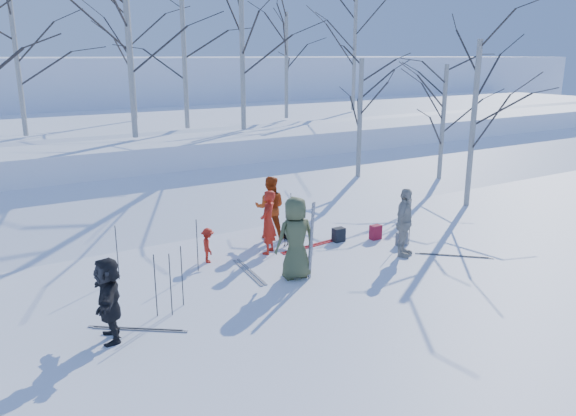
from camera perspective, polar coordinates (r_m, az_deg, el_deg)
ground at (r=13.97m, az=3.26°, el=-6.54°), size 120.00×120.00×0.00m
snow_ramp at (r=19.77m, az=-8.43°, el=0.36°), size 70.00×9.49×4.12m
snow_plateau at (r=28.89m, az=-16.52°, el=6.33°), size 70.00×18.00×2.20m
far_hill at (r=49.26m, az=-23.37°, el=10.36°), size 90.00×30.00×6.00m
skier_olive_center at (r=13.30m, az=0.77°, el=-3.07°), size 1.05×0.75×2.00m
skier_red_north at (r=15.01m, az=-2.04°, el=-1.45°), size 0.75×0.73×1.74m
skier_redor_behind at (r=16.24m, az=-1.83°, el=0.05°), size 1.13×1.09×1.84m
skier_red_seated at (r=14.60m, az=-8.13°, el=-3.78°), size 0.47×0.65×0.91m
skier_cream_east at (r=15.08m, az=11.73°, el=-1.47°), size 1.16×0.93×1.84m
skier_grey_west at (r=11.03m, az=-17.76°, el=-8.82°), size 0.80×1.59×1.64m
dog at (r=15.74m, az=0.31°, el=-3.00°), size 0.58×0.62×0.49m
upright_ski_left at (r=13.23m, az=2.39°, el=-3.41°), size 0.08×0.16×1.90m
upright_ski_right at (r=13.35m, az=2.35°, el=-3.23°), size 0.09×0.23×1.89m
ski_pair_a at (r=11.60m, az=-15.03°, el=-11.79°), size 2.03×2.09×0.02m
ski_pair_b at (r=13.98m, az=-3.96°, el=-6.49°), size 0.63×1.94×0.02m
ski_pair_c at (r=15.66m, az=16.50°, el=-4.67°), size 2.10×2.10×0.02m
ski_pair_d at (r=15.73m, az=2.15°, el=-3.93°), size 0.62×1.94×0.02m
ski_pole_a at (r=11.78m, az=-13.32°, el=-7.69°), size 0.02×0.02×1.34m
ski_pole_b at (r=15.93m, az=0.43°, el=-1.18°), size 0.02×0.02×1.34m
ski_pole_c at (r=11.76m, az=-11.84°, el=-7.64°), size 0.02×0.02×1.34m
ski_pole_d at (r=13.96m, az=-9.21°, el=-3.79°), size 0.02×0.02×1.34m
ski_pole_e at (r=13.90m, az=-16.96°, el=-4.37°), size 0.02×0.02×1.34m
ski_pole_f at (r=16.09m, az=12.29°, el=-1.37°), size 0.02×0.02×1.34m
ski_pole_g at (r=16.15m, az=11.55°, el=-1.27°), size 0.02×0.02×1.34m
ski_pole_h at (r=12.16m, az=-10.72°, el=-6.81°), size 0.02×0.02×1.34m
ski_pole_i at (r=16.35m, az=0.29°, el=-0.75°), size 0.02×0.02×1.34m
backpack_red at (r=16.51m, az=8.89°, el=-2.44°), size 0.32×0.22×0.42m
backpack_grey at (r=16.11m, az=11.48°, el=-3.09°), size 0.30×0.20×0.38m
backpack_dark at (r=16.19m, az=5.16°, el=-2.72°), size 0.34×0.24×0.40m
birch_plateau_a at (r=23.40m, az=-4.68°, el=15.68°), size 5.03×5.03×6.33m
birch_plateau_b at (r=23.67m, az=-25.80°, el=13.11°), size 4.37×4.37×5.38m
birch_plateau_c at (r=28.41m, az=-15.67°, el=14.98°), size 4.94×4.94×6.20m
birch_plateau_d at (r=21.78m, az=-15.86°, el=15.60°), size 5.24×5.24×6.62m
birch_plateau_e at (r=32.11m, az=6.79°, el=15.91°), size 5.34×5.34×6.78m
birch_plateau_f at (r=27.68m, az=-0.17°, el=14.21°), size 4.05×4.05×4.93m
birch_plateau_h at (r=24.10m, az=-10.49°, el=14.70°), size 4.58×4.58×5.68m
birch_edge_b at (r=20.48m, az=18.28°, el=7.98°), size 4.59×4.59×5.70m
birch_edge_c at (r=23.38m, az=15.43°, el=7.95°), size 3.99×3.99×4.84m
birch_edge_e at (r=21.73m, az=7.28°, el=8.16°), size 4.15×4.15×5.07m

